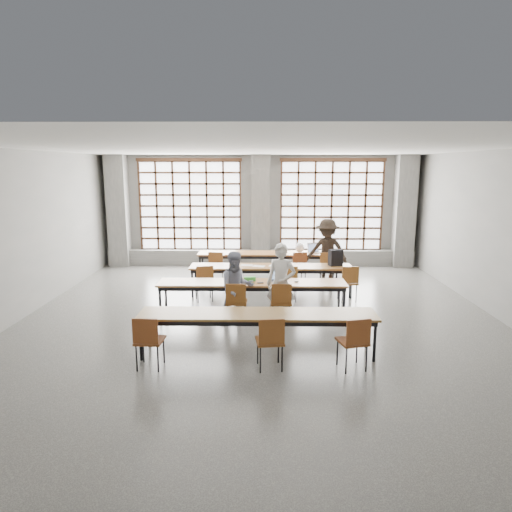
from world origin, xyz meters
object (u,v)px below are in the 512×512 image
(laptop_back, at_px, (314,250))
(mouse, at_px, (297,281))
(chair_mid_left, at_px, (204,279))
(green_box, at_px, (250,279))
(chair_near_left, at_px, (148,337))
(chair_near_right, at_px, (355,338))
(desk_row_b, at_px, (271,268))
(desk_row_c, at_px, (252,285))
(chair_back_right, at_px, (327,264))
(plastic_bag, at_px, (300,247))
(chair_near_mid, at_px, (271,338))
(student_male, at_px, (281,284))
(laptop_front, at_px, (278,278))
(desk_row_d, at_px, (257,317))
(student_back, at_px, (327,251))
(chair_back_mid, at_px, (299,264))
(chair_back_left, at_px, (217,264))
(student_female, at_px, (237,287))
(chair_mid_centre, at_px, (289,280))
(chair_front_left, at_px, (236,299))
(chair_front_right, at_px, (281,299))
(backpack, at_px, (336,258))
(red_pouch, at_px, (150,337))
(desk_row_a, at_px, (268,255))

(laptop_back, xyz_separation_m, mouse, (-0.77, -3.46, -0.04))
(chair_mid_left, xyz_separation_m, green_box, (1.10, -0.89, 0.24))
(chair_near_left, xyz_separation_m, chair_near_right, (3.22, 0.00, 0.00))
(desk_row_b, bearing_deg, desk_row_c, -105.22)
(chair_back_right, bearing_deg, green_box, -127.80)
(desk_row_c, relative_size, plastic_bag, 13.99)
(chair_mid_left, relative_size, chair_near_mid, 1.00)
(chair_near_mid, distance_m, plastic_bag, 6.18)
(student_male, height_order, laptop_front, student_male)
(desk_row_d, bearing_deg, chair_near_right, -22.42)
(student_back, bearing_deg, desk_row_b, -118.91)
(desk_row_c, bearing_deg, chair_near_left, -119.96)
(desk_row_d, height_order, chair_back_mid, chair_back_mid)
(desk_row_b, distance_m, chair_back_left, 1.83)
(desk_row_b, xyz_separation_m, student_female, (-0.73, -2.10, 0.08))
(student_male, relative_size, laptop_front, 4.11)
(chair_mid_centre, bearing_deg, chair_back_right, 56.52)
(chair_mid_centre, bearing_deg, chair_front_left, -125.50)
(chair_near_mid, relative_size, student_back, 0.50)
(desk_row_b, relative_size, chair_back_right, 4.55)
(chair_front_left, distance_m, student_female, 0.24)
(desk_row_b, xyz_separation_m, chair_front_right, (0.17, -2.23, -0.13))
(student_back, height_order, mouse, student_back)
(desk_row_b, xyz_separation_m, laptop_front, (0.12, -1.49, 0.13))
(student_male, bearing_deg, student_female, -165.03)
(chair_near_mid, bearing_deg, chair_back_left, 104.16)
(chair_front_right, bearing_deg, student_male, 90.02)
(laptop_front, relative_size, backpack, 1.00)
(desk_row_b, bearing_deg, laptop_front, -85.23)
(red_pouch, bearing_deg, green_box, 60.92)
(chair_front_right, bearing_deg, chair_near_right, -63.13)
(desk_row_c, height_order, laptop_back, laptop_back)
(desk_row_b, relative_size, chair_near_mid, 4.55)
(backpack, distance_m, red_pouch, 5.61)
(student_male, bearing_deg, laptop_front, 108.85)
(student_female, height_order, student_back, student_back)
(chair_mid_centre, height_order, chair_near_left, same)
(desk_row_a, xyz_separation_m, chair_near_left, (-1.96, -6.05, -0.13))
(chair_mid_left, height_order, red_pouch, chair_mid_left)
(chair_back_left, bearing_deg, red_pouch, -95.80)
(chair_back_right, height_order, chair_near_left, same)
(chair_back_right, height_order, laptop_front, laptop_front)
(chair_back_mid, xyz_separation_m, plastic_bag, (0.08, 0.68, 0.34))
(laptop_front, bearing_deg, student_back, 62.24)
(chair_near_left, bearing_deg, desk_row_c, 60.04)
(chair_mid_centre, distance_m, laptop_back, 2.63)
(backpack, bearing_deg, chair_front_right, -140.00)
(desk_row_d, bearing_deg, student_male, 73.79)
(chair_mid_left, distance_m, chair_near_right, 4.63)
(desk_row_a, height_order, student_back, student_back)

